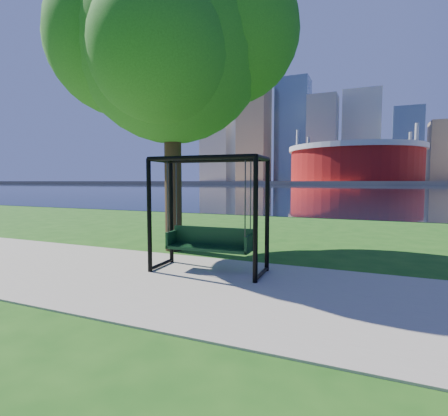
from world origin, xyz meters
The scene contains 8 objects.
ground centered at (0.00, 0.00, 0.00)m, with size 900.00×900.00×0.00m, color #1E5114.
path centered at (0.00, -0.50, 0.01)m, with size 120.00×4.00×0.03m, color #9E937F.
river centered at (0.00, 102.00, 0.01)m, with size 900.00×180.00×0.02m, color black.
far_bank centered at (0.00, 306.00, 1.00)m, with size 900.00×228.00×2.00m, color #937F60.
stadium centered at (-10.00, 235.00, 14.23)m, with size 83.00×83.00×32.00m.
skyline centered at (-4.27, 319.39, 35.89)m, with size 392.00×66.00×96.50m.
swing centered at (-0.60, 0.38, 1.14)m, with size 2.36×1.12×2.37m.
park_tree centered at (-2.55, 2.14, 5.51)m, with size 6.39×5.77×7.93m.
Camera 1 is at (2.49, -6.01, 1.88)m, focal length 28.00 mm.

